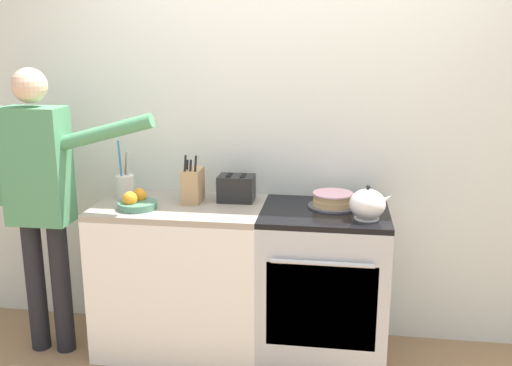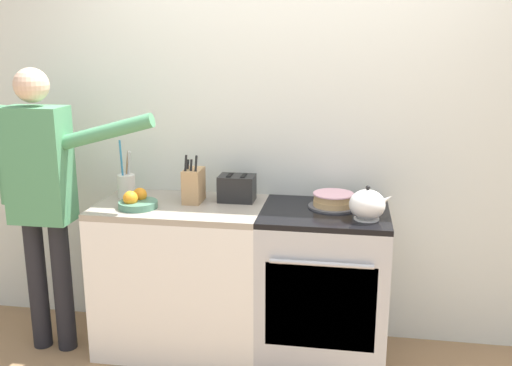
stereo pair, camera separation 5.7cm
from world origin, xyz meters
name	(u,v)px [view 1 (the left image)]	position (x,y,z in m)	size (l,w,h in m)	color
wall_back	(288,128)	(0.00, 0.61, 1.30)	(8.00, 0.04, 2.60)	silver
counter_cabinet	(182,277)	(-0.59, 0.29, 0.45)	(0.96, 0.59, 0.89)	white
stove_range	(323,285)	(0.24, 0.29, 0.45)	(0.70, 0.62, 0.89)	#B7BABF
layer_cake	(333,200)	(0.28, 0.37, 0.93)	(0.28, 0.28, 0.08)	#4C4C51
tea_kettle	(368,204)	(0.46, 0.17, 0.97)	(0.23, 0.19, 0.18)	white
knife_block	(193,185)	(-0.52, 0.35, 0.99)	(0.10, 0.17, 0.28)	tan
utensil_crock	(125,185)	(-0.95, 0.39, 0.97)	(0.10, 0.10, 0.35)	silver
fruit_bowl	(136,202)	(-0.81, 0.19, 0.93)	(0.22, 0.22, 0.10)	#4C7F66
toaster	(236,188)	(-0.28, 0.42, 0.97)	(0.22, 0.15, 0.16)	black
person_baker	(41,189)	(-1.35, 0.14, 1.00)	(0.94, 0.20, 1.66)	black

